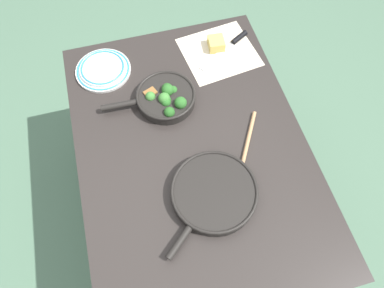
{
  "coord_description": "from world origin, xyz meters",
  "views": [
    {
      "loc": [
        -0.56,
        0.15,
        1.87
      ],
      "look_at": [
        0.0,
        0.0,
        0.75
      ],
      "focal_mm": 32.0,
      "sensor_mm": 36.0,
      "label": 1
    }
  ],
  "objects_px": {
    "grater_knife": "(230,45)",
    "wooden_spoon": "(243,163)",
    "skillet_broccoli": "(165,98)",
    "cheese_block": "(216,44)",
    "skillet_eggs": "(214,193)",
    "dinner_plate_stack": "(103,69)"
  },
  "relations": [
    {
      "from": "skillet_broccoli",
      "to": "skillet_eggs",
      "type": "distance_m",
      "value": 0.43
    },
    {
      "from": "dinner_plate_stack",
      "to": "cheese_block",
      "type": "bearing_deg",
      "value": -89.66
    },
    {
      "from": "wooden_spoon",
      "to": "dinner_plate_stack",
      "type": "bearing_deg",
      "value": -111.65
    },
    {
      "from": "wooden_spoon",
      "to": "skillet_eggs",
      "type": "bearing_deg",
      "value": -26.54
    },
    {
      "from": "skillet_broccoli",
      "to": "dinner_plate_stack",
      "type": "xyz_separation_m",
      "value": [
        0.22,
        0.22,
        -0.02
      ]
    },
    {
      "from": "wooden_spoon",
      "to": "grater_knife",
      "type": "distance_m",
      "value": 0.57
    },
    {
      "from": "cheese_block",
      "to": "wooden_spoon",
      "type": "bearing_deg",
      "value": 172.85
    },
    {
      "from": "skillet_broccoli",
      "to": "cheese_block",
      "type": "distance_m",
      "value": 0.36
    },
    {
      "from": "grater_knife",
      "to": "wooden_spoon",
      "type": "bearing_deg",
      "value": 46.35
    },
    {
      "from": "skillet_broccoli",
      "to": "dinner_plate_stack",
      "type": "bearing_deg",
      "value": -43.04
    },
    {
      "from": "skillet_broccoli",
      "to": "cheese_block",
      "type": "bearing_deg",
      "value": -138.63
    },
    {
      "from": "wooden_spoon",
      "to": "dinner_plate_stack",
      "type": "xyz_separation_m",
      "value": [
        0.56,
        0.43,
        0.01
      ]
    },
    {
      "from": "grater_knife",
      "to": "dinner_plate_stack",
      "type": "bearing_deg",
      "value": -30.82
    },
    {
      "from": "wooden_spoon",
      "to": "skillet_broccoli",
      "type": "bearing_deg",
      "value": -117.33
    },
    {
      "from": "wooden_spoon",
      "to": "grater_knife",
      "type": "height_order",
      "value": "grater_knife"
    },
    {
      "from": "skillet_broccoli",
      "to": "skillet_eggs",
      "type": "bearing_deg",
      "value": 101.85
    },
    {
      "from": "wooden_spoon",
      "to": "cheese_block",
      "type": "height_order",
      "value": "cheese_block"
    },
    {
      "from": "skillet_broccoli",
      "to": "wooden_spoon",
      "type": "relative_size",
      "value": 1.15
    },
    {
      "from": "grater_knife",
      "to": "skillet_eggs",
      "type": "bearing_deg",
      "value": 36.99
    },
    {
      "from": "skillet_broccoli",
      "to": "wooden_spoon",
      "type": "xyz_separation_m",
      "value": [
        -0.34,
        -0.21,
        -0.02
      ]
    },
    {
      "from": "skillet_eggs",
      "to": "wooden_spoon",
      "type": "distance_m",
      "value": 0.16
    },
    {
      "from": "skillet_broccoli",
      "to": "cheese_block",
      "type": "relative_size",
      "value": 4.73
    }
  ]
}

